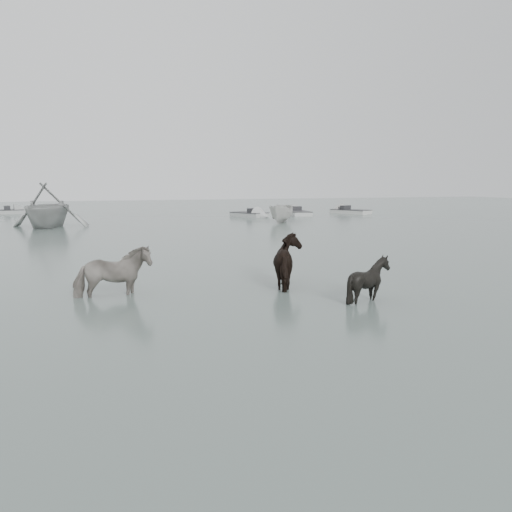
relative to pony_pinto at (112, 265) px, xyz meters
name	(u,v)px	position (x,y,z in m)	size (l,w,h in m)	color
ground	(226,295)	(2.86, -0.72, -0.83)	(140.00, 140.00, 0.00)	#4F5E59
pony_pinto	(112,265)	(0.00, 0.00, 0.00)	(0.89, 1.96, 1.66)	black
pony_dark	(292,256)	(4.98, -0.13, 0.03)	(1.71, 1.46, 1.72)	black
pony_black	(369,274)	(6.11, -2.48, -0.15)	(1.09, 1.23, 1.36)	black
rowboat_trail	(47,204)	(-3.22, 22.06, 0.70)	(5.00, 5.79, 3.05)	#9FA2A0
boat_small	(282,212)	(12.78, 21.01, -0.09)	(1.45, 3.85, 1.49)	beige
skiff_port	(297,211)	(17.04, 28.17, -0.45)	(5.66, 1.60, 0.75)	#ABAEAB
skiff_mid	(249,212)	(12.30, 27.48, -0.45)	(4.47, 1.60, 0.75)	#A1A4A1
skiff_star	(351,210)	(22.61, 28.50, -0.45)	(5.05, 1.60, 0.75)	#BABAB5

